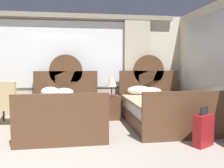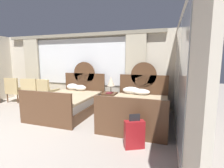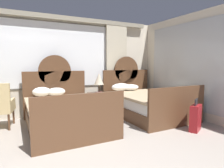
{
  "view_description": "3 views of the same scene",
  "coord_description": "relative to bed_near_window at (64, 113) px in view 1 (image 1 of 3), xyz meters",
  "views": [
    {
      "loc": [
        0.57,
        -2.4,
        1.41
      ],
      "look_at": [
        1.33,
        2.54,
        0.96
      ],
      "focal_mm": 37.58,
      "sensor_mm": 36.0,
      "label": 1
    },
    {
      "loc": [
        3.23,
        -1.78,
        1.69
      ],
      "look_at": [
        1.71,
        2.77,
        0.99
      ],
      "focal_mm": 26.33,
      "sensor_mm": 36.0,
      "label": 2
    },
    {
      "loc": [
        -0.67,
        -1.54,
        1.4
      ],
      "look_at": [
        1.29,
        2.28,
        0.95
      ],
      "focal_mm": 31.1,
      "sensor_mm": 36.0,
      "label": 3
    }
  ],
  "objects": [
    {
      "name": "bed_near_window",
      "position": [
        0.0,
        0.0,
        0.0
      ],
      "size": [
        1.6,
        2.23,
        1.63
      ],
      "color": "brown",
      "rests_on": "ground_plane"
    },
    {
      "name": "wall_back_window",
      "position": [
        -0.31,
        1.25,
        1.08
      ],
      "size": [
        6.95,
        0.22,
        2.7
      ],
      "color": "beige",
      "rests_on": "ground_plane"
    },
    {
      "name": "suitcase_on_floor",
      "position": [
        2.38,
        -1.47,
        -0.07
      ],
      "size": [
        0.41,
        0.32,
        0.68
      ],
      "color": "maroon",
      "rests_on": "ground_plane"
    },
    {
      "name": "book_on_nightstand",
      "position": [
        1.13,
        0.65,
        0.26
      ],
      "size": [
        0.18,
        0.26,
        0.03
      ],
      "color": "maroon",
      "rests_on": "nightstand_between_beds"
    },
    {
      "name": "table_lamp_on_nightstand",
      "position": [
        1.15,
        0.76,
        0.63
      ],
      "size": [
        0.27,
        0.27,
        0.56
      ],
      "color": "brown",
      "rests_on": "nightstand_between_beds"
    },
    {
      "name": "bed_near_mirror",
      "position": [
        2.19,
        0.0,
        0.0
      ],
      "size": [
        1.6,
        2.23,
        1.63
      ],
      "color": "brown",
      "rests_on": "ground_plane"
    },
    {
      "name": "armchair_by_window_left",
      "position": [
        -1.32,
        0.54,
        0.18
      ],
      "size": [
        0.69,
        0.69,
        1.0
      ],
      "color": "tan",
      "rests_on": "ground_plane"
    },
    {
      "name": "nightstand_between_beds",
      "position": [
        1.1,
        0.74,
        -0.05
      ],
      "size": [
        0.47,
        0.49,
        0.59
      ],
      "color": "brown",
      "rests_on": "ground_plane"
    }
  ]
}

